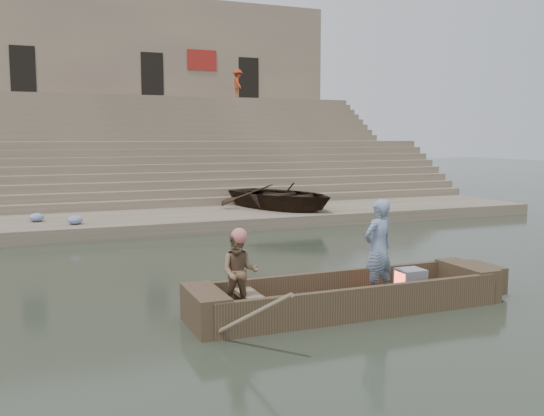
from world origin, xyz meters
TOP-DOWN VIEW (x-y plane):
  - ground at (0.00, 0.00)m, footprint 120.00×120.00m
  - lower_landing at (0.00, 8.00)m, footprint 32.00×4.00m
  - mid_landing at (0.00, 15.50)m, footprint 32.00×3.00m
  - upper_landing at (0.00, 22.50)m, footprint 32.00×3.00m
  - ghat_steps at (0.00, 17.19)m, footprint 32.00×11.00m
  - building_wall at (0.00, 26.50)m, footprint 32.00×5.07m
  - main_rowboat at (3.14, -2.73)m, footprint 5.00×1.30m
  - rowboat_trim at (3.35, -2.74)m, footprint 6.04×2.63m
  - standing_man at (3.65, -2.85)m, footprint 0.71×0.55m
  - rowing_man at (1.14, -2.78)m, footprint 0.75×0.67m
  - television at (4.41, -2.73)m, footprint 0.46×0.42m
  - beached_rowboat at (6.53, 8.17)m, footprint 4.74×5.44m
  - pedestrian at (9.49, 21.66)m, footprint 0.76×1.17m

SIDE VIEW (x-z plane):
  - ground at x=0.00m, z-range 0.00..0.00m
  - main_rowboat at x=3.14m, z-range 0.00..0.22m
  - lower_landing at x=0.00m, z-range 0.00..0.40m
  - rowboat_trim at x=3.35m, z-range -0.67..1.28m
  - television at x=4.41m, z-range 0.22..0.62m
  - rowing_man at x=1.14m, z-range 0.22..1.50m
  - beached_rowboat at x=6.53m, z-range 0.40..1.34m
  - standing_man at x=3.65m, z-range 0.22..1.93m
  - mid_landing at x=0.00m, z-range 0.00..2.80m
  - ghat_steps at x=0.00m, z-range -0.80..4.40m
  - upper_landing at x=0.00m, z-range 0.00..5.20m
  - building_wall at x=0.00m, z-range 0.00..11.20m
  - pedestrian at x=9.49m, z-range 5.20..6.89m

